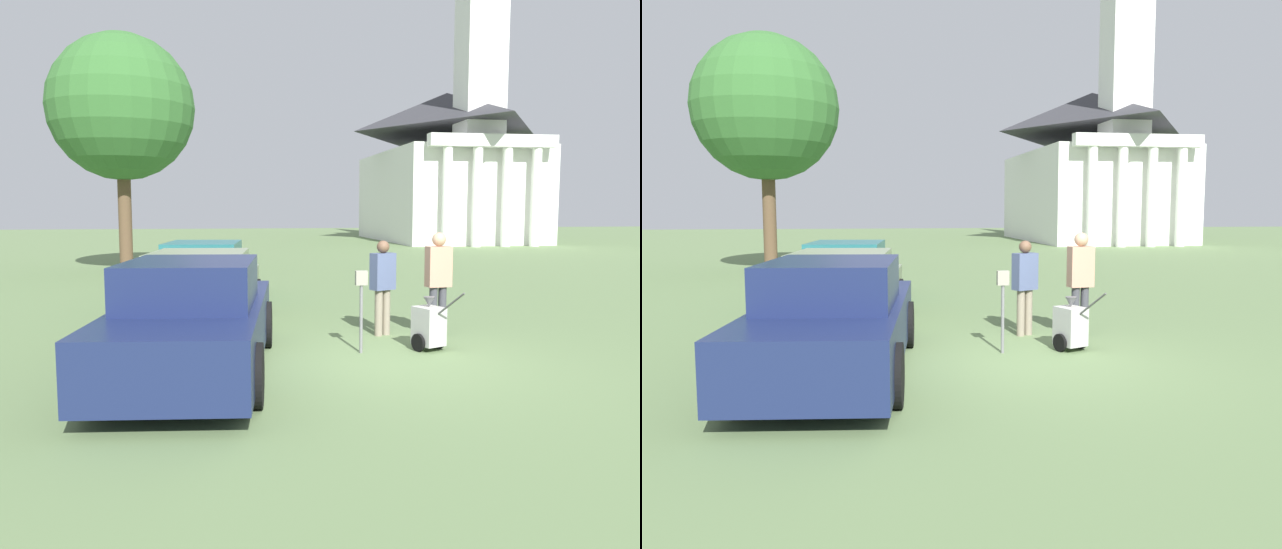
% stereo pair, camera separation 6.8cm
% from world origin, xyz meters
% --- Properties ---
extents(ground_plane, '(120.00, 120.00, 0.00)m').
position_xyz_m(ground_plane, '(0.00, 0.00, 0.00)').
color(ground_plane, '#607A4C').
extents(parked_car_navy, '(2.39, 5.11, 1.54)m').
position_xyz_m(parked_car_navy, '(-2.68, -0.25, 0.72)').
color(parked_car_navy, '#19234C').
rests_on(parked_car_navy, ground_plane).
extents(parked_car_sage, '(2.45, 5.06, 1.43)m').
position_xyz_m(parked_car_sage, '(-2.67, 3.05, 0.68)').
color(parked_car_sage, gray).
rests_on(parked_car_sage, ground_plane).
extents(parked_car_teal, '(2.36, 5.08, 1.45)m').
position_xyz_m(parked_car_teal, '(-2.68, 6.00, 0.67)').
color(parked_car_teal, '#23666B').
rests_on(parked_car_teal, ground_plane).
extents(parking_meter, '(0.18, 0.09, 1.27)m').
position_xyz_m(parking_meter, '(-0.20, 0.57, 0.89)').
color(parking_meter, slate).
rests_on(parking_meter, ground_plane).
extents(person_worker, '(0.47, 0.38, 1.66)m').
position_xyz_m(person_worker, '(0.47, 1.82, 0.94)').
color(person_worker, gray).
rests_on(person_worker, ground_plane).
extents(person_supervisor, '(0.44, 0.27, 1.81)m').
position_xyz_m(person_supervisor, '(1.37, 1.52, 1.04)').
color(person_supervisor, '#3F3F47').
rests_on(person_supervisor, ground_plane).
extents(equipment_cart, '(0.57, 0.99, 1.00)m').
position_xyz_m(equipment_cart, '(0.89, 0.59, 0.39)').
color(equipment_cart, '#B2B2AD').
rests_on(equipment_cart, ground_plane).
extents(church, '(9.13, 15.04, 25.65)m').
position_xyz_m(church, '(13.06, 32.16, 5.87)').
color(church, white).
rests_on(church, ground_plane).
extents(shade_tree, '(4.80, 4.80, 7.94)m').
position_xyz_m(shade_tree, '(-5.47, 13.31, 5.52)').
color(shade_tree, brown).
rests_on(shade_tree, ground_plane).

